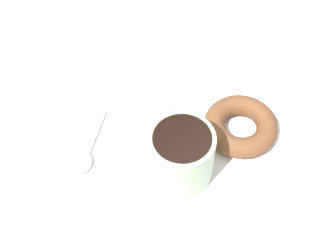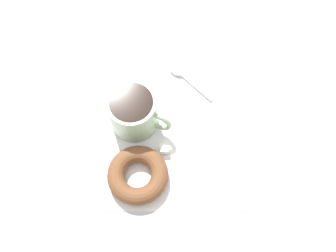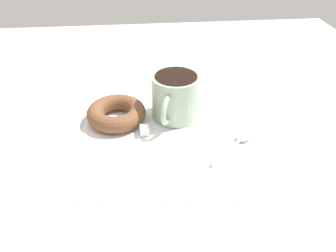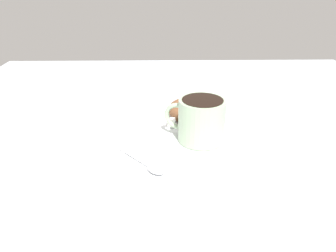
{
  "view_description": "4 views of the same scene",
  "coord_description": "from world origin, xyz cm",
  "px_view_note": "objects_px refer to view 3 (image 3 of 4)",
  "views": [
    {
      "loc": [
        23.25,
        30.69,
        58.34
      ],
      "look_at": [
        0.67,
        -2.85,
        2.3
      ],
      "focal_mm": 50.0,
      "sensor_mm": 36.0,
      "label": 1
    },
    {
      "loc": [
        -26.8,
        -1.85,
        67.03
      ],
      "look_at": [
        0.67,
        -2.85,
        2.3
      ],
      "focal_mm": 40.0,
      "sensor_mm": 36.0,
      "label": 2
    },
    {
      "loc": [
        -4.01,
        -49.25,
        35.36
      ],
      "look_at": [
        0.67,
        -2.85,
        2.3
      ],
      "focal_mm": 35.0,
      "sensor_mm": 36.0,
      "label": 3
    },
    {
      "loc": [
        59.43,
        -3.91,
        30.62
      ],
      "look_at": [
        0.67,
        -2.85,
        2.3
      ],
      "focal_mm": 35.0,
      "sensor_mm": 36.0,
      "label": 4
    }
  ],
  "objects_px": {
    "spoon": "(240,140)",
    "sugar_cube": "(145,130)",
    "donut": "(116,113)",
    "coffee_cup": "(175,96)"
  },
  "relations": [
    {
      "from": "spoon",
      "to": "coffee_cup",
      "type": "bearing_deg",
      "value": 137.11
    },
    {
      "from": "sugar_cube",
      "to": "donut",
      "type": "bearing_deg",
      "value": 135.6
    },
    {
      "from": "coffee_cup",
      "to": "spoon",
      "type": "xyz_separation_m",
      "value": [
        0.1,
        -0.09,
        -0.04
      ]
    },
    {
      "from": "spoon",
      "to": "sugar_cube",
      "type": "distance_m",
      "value": 0.17
    },
    {
      "from": "spoon",
      "to": "sugar_cube",
      "type": "bearing_deg",
      "value": 166.21
    },
    {
      "from": "donut",
      "to": "spoon",
      "type": "relative_size",
      "value": 1.16
    },
    {
      "from": "donut",
      "to": "spoon",
      "type": "bearing_deg",
      "value": -22.77
    },
    {
      "from": "donut",
      "to": "spoon",
      "type": "distance_m",
      "value": 0.23
    },
    {
      "from": "coffee_cup",
      "to": "sugar_cube",
      "type": "bearing_deg",
      "value": -138.46
    },
    {
      "from": "donut",
      "to": "coffee_cup",
      "type": "bearing_deg",
      "value": 2.37
    }
  ]
}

